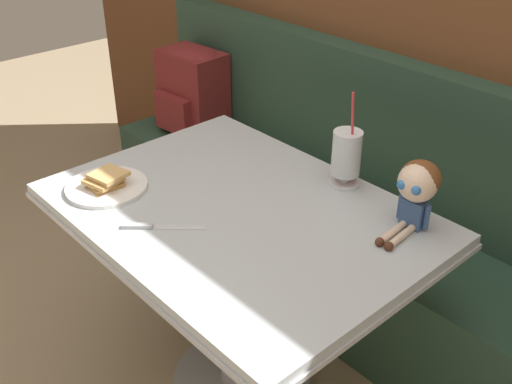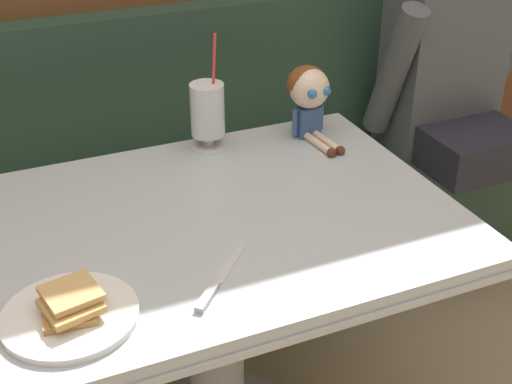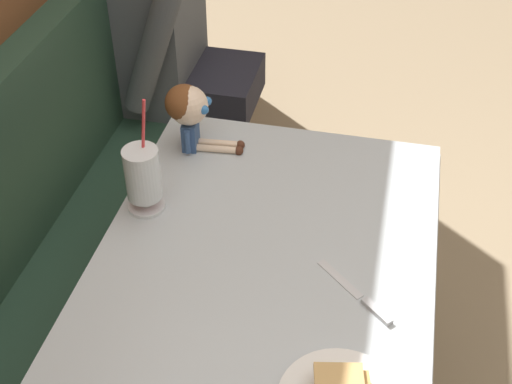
{
  "view_description": "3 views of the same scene",
  "coord_description": "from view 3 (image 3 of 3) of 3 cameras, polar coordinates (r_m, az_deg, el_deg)",
  "views": [
    {
      "loc": [
        1.15,
        -0.8,
        1.69
      ],
      "look_at": [
        0.07,
        0.19,
        0.82
      ],
      "focal_mm": 42.95,
      "sensor_mm": 36.0,
      "label": 1
    },
    {
      "loc": [
        -0.44,
        -1.09,
        1.57
      ],
      "look_at": [
        0.1,
        0.15,
        0.8
      ],
      "focal_mm": 49.42,
      "sensor_mm": 36.0,
      "label": 2
    },
    {
      "loc": [
        -1.15,
        -0.06,
        1.93
      ],
      "look_at": [
        0.13,
        0.23,
        0.84
      ],
      "focal_mm": 49.2,
      "sensor_mm": 36.0,
      "label": 3
    }
  ],
  "objects": [
    {
      "name": "seated_doll",
      "position": [
        1.95,
        -5.5,
        6.74
      ],
      "size": [
        0.12,
        0.22,
        0.2
      ],
      "color": "#385689",
      "rests_on": "diner_table"
    },
    {
      "name": "booth_bench",
      "position": [
        2.15,
        -16.32,
        -10.38
      ],
      "size": [
        2.6,
        0.48,
        1.0
      ],
      "color": "#233D2D",
      "rests_on": "ground"
    },
    {
      "name": "butter_knife",
      "position": [
        1.59,
        8.95,
        -8.83
      ],
      "size": [
        0.17,
        0.19,
        0.01
      ],
      "color": "silver",
      "rests_on": "diner_table"
    },
    {
      "name": "milkshake_glass",
      "position": [
        1.76,
        -9.18,
        1.22
      ],
      "size": [
        0.1,
        0.1,
        0.32
      ],
      "color": "silver",
      "rests_on": "diner_table"
    },
    {
      "name": "diner_patron",
      "position": [
        2.66,
        -6.93,
        13.1
      ],
      "size": [
        0.55,
        0.48,
        0.81
      ],
      "color": "#4C5156",
      "rests_on": "booth_bench"
    },
    {
      "name": "diner_table",
      "position": [
        1.81,
        0.59,
        -9.8
      ],
      "size": [
        1.11,
        0.81,
        0.74
      ],
      "color": "#B2BCC1",
      "rests_on": "ground"
    }
  ]
}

